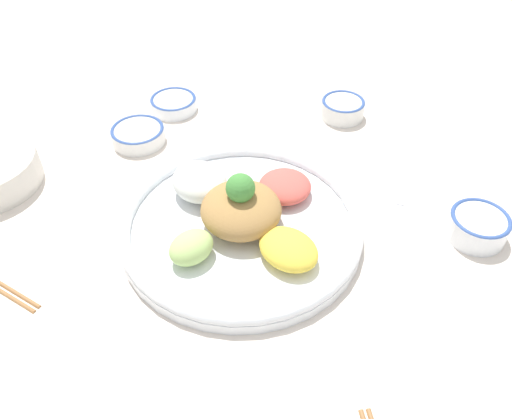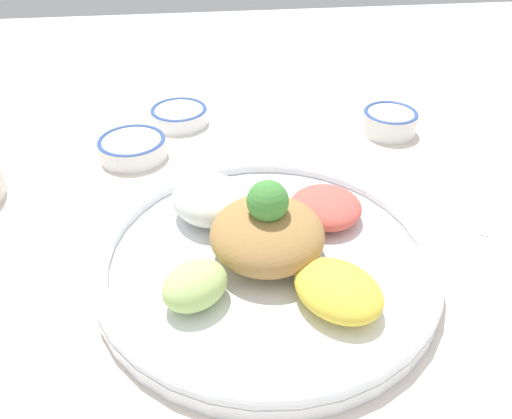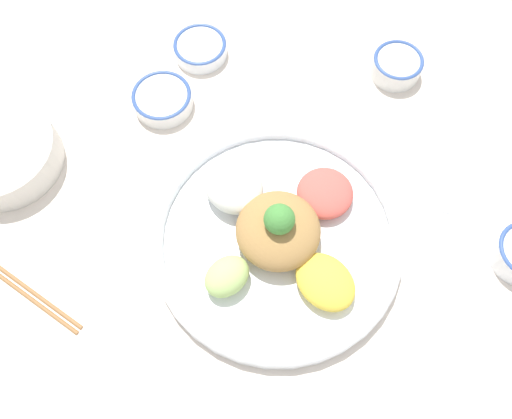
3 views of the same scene
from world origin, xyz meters
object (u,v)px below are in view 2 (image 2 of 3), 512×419
(salad_platter, at_px, (266,250))
(sauce_bowl_dark, at_px, (179,115))
(sauce_bowl_red, at_px, (390,121))
(rice_bowl_plain, at_px, (132,147))
(serving_spoon_main, at_px, (484,237))

(salad_platter, bearing_deg, sauce_bowl_dark, -75.45)
(salad_platter, relative_size, sauce_bowl_dark, 3.98)
(sauce_bowl_red, bearing_deg, rice_bowl_plain, 3.98)
(sauce_bowl_red, xyz_separation_m, serving_spoon_main, (-0.03, 0.31, -0.02))
(sauce_bowl_red, xyz_separation_m, sauce_bowl_dark, (0.38, -0.08, -0.01))
(sauce_bowl_red, height_order, rice_bowl_plain, sauce_bowl_red)
(salad_platter, height_order, rice_bowl_plain, salad_platter)
(salad_platter, distance_m, sauce_bowl_dark, 0.43)
(rice_bowl_plain, relative_size, serving_spoon_main, 0.91)
(sauce_bowl_dark, bearing_deg, sauce_bowl_red, 167.42)
(salad_platter, height_order, sauce_bowl_dark, salad_platter)
(salad_platter, xyz_separation_m, sauce_bowl_red, (-0.27, -0.33, -0.00))
(serving_spoon_main, bearing_deg, sauce_bowl_red, 29.82)
(sauce_bowl_dark, xyz_separation_m, rice_bowl_plain, (0.08, 0.12, 0.00))
(salad_platter, bearing_deg, sauce_bowl_red, -129.69)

